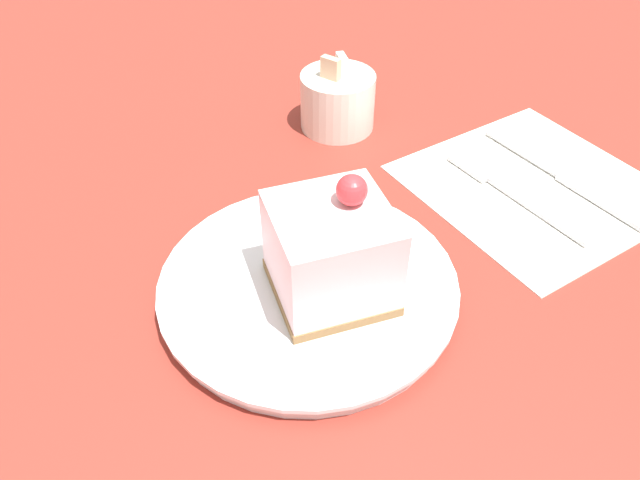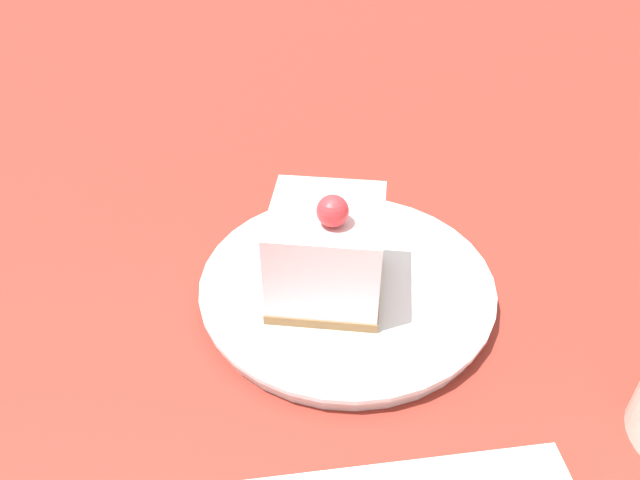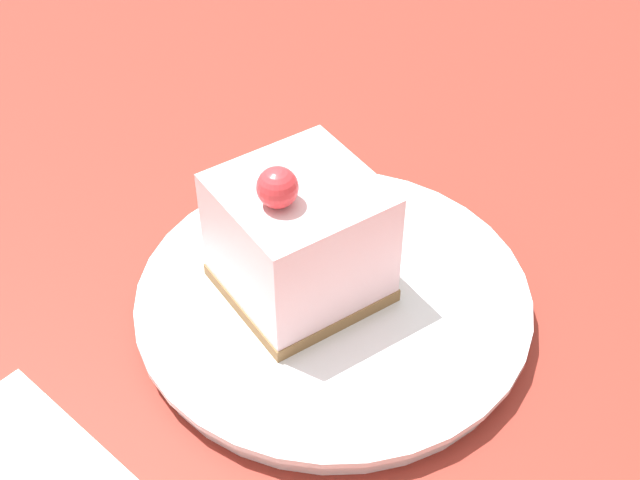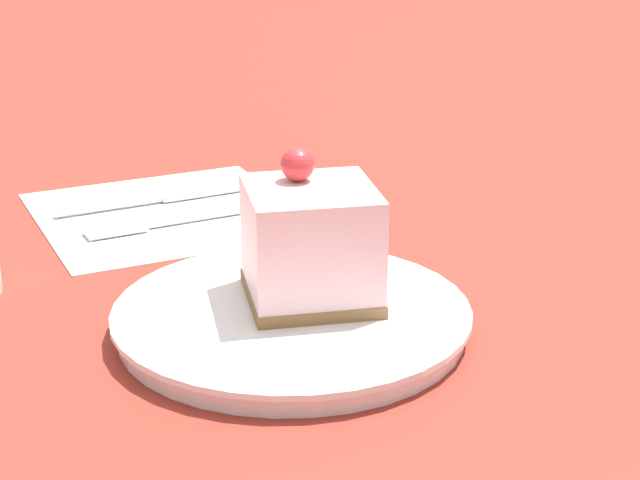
% 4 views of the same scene
% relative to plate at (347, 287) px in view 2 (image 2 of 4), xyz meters
% --- Properties ---
extents(ground_plane, '(4.00, 4.00, 0.00)m').
position_rel_plate_xyz_m(ground_plane, '(-0.01, -0.02, -0.01)').
color(ground_plane, maroon).
extents(plate, '(0.23, 0.23, 0.02)m').
position_rel_plate_xyz_m(plate, '(0.00, 0.00, 0.00)').
color(plate, white).
rests_on(plate, ground_plane).
extents(cake_slice, '(0.10, 0.10, 0.10)m').
position_rel_plate_xyz_m(cake_slice, '(0.01, -0.02, 0.05)').
color(cake_slice, olive).
rests_on(cake_slice, plate).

